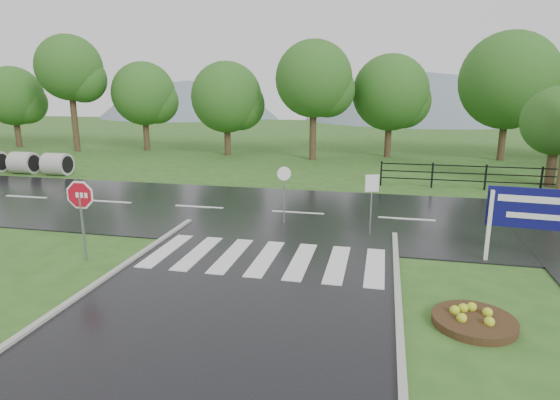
# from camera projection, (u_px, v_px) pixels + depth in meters

# --- Properties ---
(ground) EXTENTS (120.00, 120.00, 0.00)m
(ground) POSITION_uv_depth(u_px,v_px,m) (196.00, 360.00, 8.29)
(ground) COLOR #2E5B1E
(ground) RESTS_ON ground
(main_road) EXTENTS (90.00, 8.00, 0.04)m
(main_road) POSITION_uv_depth(u_px,v_px,m) (298.00, 214.00, 17.77)
(main_road) COLOR black
(main_road) RESTS_ON ground
(crosswalk) EXTENTS (6.50, 2.80, 0.02)m
(crosswalk) POSITION_uv_depth(u_px,v_px,m) (265.00, 258.00, 13.02)
(crosswalk) COLOR silver
(crosswalk) RESTS_ON ground
(fence_west) EXTENTS (9.58, 0.08, 1.20)m
(fence_west) POSITION_uv_depth(u_px,v_px,m) (486.00, 175.00, 21.65)
(fence_west) COLOR black
(fence_west) RESTS_ON ground
(hills) EXTENTS (102.00, 48.00, 48.00)m
(hills) POSITION_uv_depth(u_px,v_px,m) (383.00, 220.00, 72.87)
(hills) COLOR slate
(hills) RESTS_ON ground
(treeline) EXTENTS (83.20, 5.20, 10.00)m
(treeline) POSITION_uv_depth(u_px,v_px,m) (351.00, 160.00, 30.84)
(treeline) COLOR #25581B
(treeline) RESTS_ON ground
(culvert_pipes) EXTENTS (5.50, 1.20, 1.20)m
(culvert_pipes) POSITION_uv_depth(u_px,v_px,m) (24.00, 163.00, 25.82)
(culvert_pipes) COLOR #9E9B93
(culvert_pipes) RESTS_ON ground
(stop_sign) EXTENTS (1.07, 0.09, 2.40)m
(stop_sign) POSITION_uv_depth(u_px,v_px,m) (80.00, 201.00, 12.64)
(stop_sign) COLOR #939399
(stop_sign) RESTS_ON ground
(estate_billboard) EXTENTS (2.41, 0.29, 2.12)m
(estate_billboard) POSITION_uv_depth(u_px,v_px,m) (535.00, 213.00, 12.40)
(estate_billboard) COLOR silver
(estate_billboard) RESTS_ON ground
(flower_bed) EXTENTS (1.66, 1.66, 0.33)m
(flower_bed) POSITION_uv_depth(u_px,v_px,m) (474.00, 320.00, 9.46)
(flower_bed) COLOR #332111
(flower_bed) RESTS_ON ground
(reg_sign_small) EXTENTS (0.43, 0.17, 2.02)m
(reg_sign_small) POSITION_uv_depth(u_px,v_px,m) (372.00, 192.00, 14.82)
(reg_sign_small) COLOR #939399
(reg_sign_small) RESTS_ON ground
(reg_sign_round) EXTENTS (0.46, 0.17, 2.05)m
(reg_sign_round) POSITION_uv_depth(u_px,v_px,m) (284.00, 188.00, 16.09)
(reg_sign_round) COLOR #939399
(reg_sign_round) RESTS_ON ground
(entrance_tree_left) EXTENTS (3.22, 3.22, 4.74)m
(entrance_tree_left) POSITION_uv_depth(u_px,v_px,m) (557.00, 122.00, 21.84)
(entrance_tree_left) COLOR #3D2B1C
(entrance_tree_left) RESTS_ON ground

